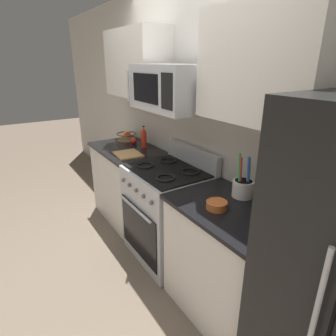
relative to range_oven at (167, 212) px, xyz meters
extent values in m
plane|color=#6B5B4C|center=(0.00, -0.66, -0.47)|extent=(16.00, 16.00, 0.00)
cube|color=beige|center=(0.00, 0.38, 0.83)|extent=(8.00, 0.10, 2.60)
cube|color=silver|center=(-0.88, 0.00, -0.03)|extent=(0.94, 0.59, 0.88)
cube|color=black|center=(-0.88, 0.00, 0.42)|extent=(0.98, 0.63, 0.03)
cube|color=#B2B5BA|center=(0.00, 0.00, -0.02)|extent=(0.76, 0.63, 0.91)
cube|color=black|center=(0.00, -0.32, -0.11)|extent=(0.67, 0.01, 0.51)
cylinder|color=#B2B5BA|center=(0.00, -0.35, 0.15)|extent=(0.57, 0.02, 0.02)
cube|color=black|center=(0.00, 0.00, 0.44)|extent=(0.73, 0.57, 0.02)
cube|color=#B2B5BA|center=(0.00, 0.28, 0.53)|extent=(0.76, 0.06, 0.18)
torus|color=black|center=(-0.18, -0.13, 0.46)|extent=(0.17, 0.17, 0.02)
torus|color=black|center=(0.18, -0.13, 0.46)|extent=(0.17, 0.17, 0.02)
torus|color=black|center=(-0.18, 0.13, 0.46)|extent=(0.17, 0.17, 0.02)
torus|color=black|center=(0.18, 0.13, 0.46)|extent=(0.17, 0.17, 0.02)
cylinder|color=#4C4C51|center=(-0.27, -0.33, 0.32)|extent=(0.04, 0.02, 0.04)
cylinder|color=#4C4C51|center=(-0.14, -0.33, 0.32)|extent=(0.04, 0.02, 0.04)
cylinder|color=#4C4C51|center=(0.00, -0.33, 0.32)|extent=(0.04, 0.02, 0.04)
cylinder|color=#4C4C51|center=(0.14, -0.33, 0.32)|extent=(0.04, 0.02, 0.04)
cylinder|color=#4C4C51|center=(0.27, -0.33, 0.32)|extent=(0.04, 0.02, 0.04)
cube|color=silver|center=(0.83, 0.00, -0.03)|extent=(0.85, 0.59, 0.88)
cube|color=black|center=(0.83, 0.00, 0.42)|extent=(0.89, 0.63, 0.03)
cylinder|color=#B2B5BA|center=(1.68, -0.40, 0.44)|extent=(0.02, 0.02, 0.69)
cube|color=#B2B5BA|center=(0.00, 0.03, 1.18)|extent=(0.74, 0.40, 0.37)
cube|color=black|center=(-0.07, -0.17, 1.18)|extent=(0.41, 0.01, 0.23)
cube|color=black|center=(0.27, -0.17, 1.18)|extent=(0.15, 0.01, 0.26)
cylinder|color=#B2B5BA|center=(-0.33, -0.20, 1.18)|extent=(0.02, 0.02, 0.26)
cube|color=silver|center=(-0.88, 0.16, 1.36)|extent=(0.97, 0.34, 0.70)
cube|color=silver|center=(0.84, 0.16, 1.36)|extent=(0.88, 0.34, 0.70)
cylinder|color=white|center=(0.75, 0.19, 0.50)|extent=(0.16, 0.16, 0.13)
cylinder|color=black|center=(0.75, 0.19, 0.51)|extent=(0.13, 0.13, 0.11)
cylinder|color=green|center=(0.73, 0.16, 0.62)|extent=(0.07, 0.04, 0.31)
cylinder|color=yellow|center=(0.77, 0.21, 0.57)|extent=(0.05, 0.05, 0.22)
cylinder|color=red|center=(0.73, 0.16, 0.60)|extent=(0.05, 0.04, 0.28)
cylinder|color=blue|center=(0.78, 0.20, 0.61)|extent=(0.03, 0.06, 0.29)
cone|color=brown|center=(-1.21, 0.15, 0.48)|extent=(0.25, 0.25, 0.08)
torus|color=brown|center=(-1.21, 0.15, 0.52)|extent=(0.25, 0.25, 0.02)
sphere|color=red|center=(-1.19, 0.16, 0.51)|extent=(0.08, 0.08, 0.08)
sphere|color=orange|center=(-1.21, 0.15, 0.51)|extent=(0.07, 0.07, 0.07)
sphere|color=yellow|center=(-1.21, 0.16, 0.51)|extent=(0.08, 0.08, 0.08)
sphere|color=#9EB74C|center=(-1.21, 0.17, 0.51)|extent=(0.08, 0.08, 0.08)
sphere|color=red|center=(-0.99, 0.14, 0.48)|extent=(0.08, 0.08, 0.08)
cube|color=tan|center=(-0.63, -0.11, 0.44)|extent=(0.32, 0.29, 0.02)
cylinder|color=red|center=(-0.80, 0.18, 0.53)|extent=(0.07, 0.07, 0.19)
cone|color=red|center=(-0.80, 0.18, 0.65)|extent=(0.06, 0.06, 0.05)
cylinder|color=black|center=(-0.80, 0.18, 0.68)|extent=(0.03, 0.03, 0.01)
cylinder|color=#D1662D|center=(0.79, -0.10, 0.46)|extent=(0.14, 0.14, 0.05)
torus|color=#D1662D|center=(0.79, -0.10, 0.49)|extent=(0.15, 0.15, 0.01)
camera|label=1|loc=(2.06, -1.31, 1.38)|focal=30.28mm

